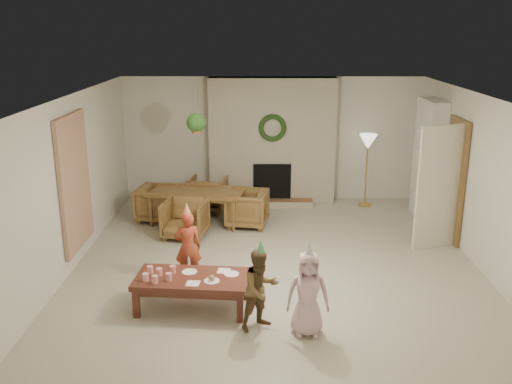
{
  "coord_description": "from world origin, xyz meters",
  "views": [
    {
      "loc": [
        -0.23,
        -7.61,
        3.45
      ],
      "look_at": [
        -0.3,
        0.4,
        1.05
      ],
      "focal_mm": 38.96,
      "sensor_mm": 36.0,
      "label": 1
    }
  ],
  "objects_px": {
    "dining_chair_right": "(247,208)",
    "child_red": "(188,247)",
    "dining_chair_far": "(207,194)",
    "coffee_table_top": "(192,279)",
    "child_pink": "(308,294)",
    "dining_chair_near": "(185,219)",
    "dining_table": "(197,207)",
    "dining_chair_left": "(158,203)",
    "child_plaid": "(261,289)"
  },
  "relations": [
    {
      "from": "dining_chair_right",
      "to": "child_red",
      "type": "height_order",
      "value": "child_red"
    },
    {
      "from": "dining_chair_far",
      "to": "coffee_table_top",
      "type": "height_order",
      "value": "dining_chair_far"
    },
    {
      "from": "child_pink",
      "to": "dining_chair_right",
      "type": "bearing_deg",
      "value": 102.14
    },
    {
      "from": "dining_chair_near",
      "to": "coffee_table_top",
      "type": "relative_size",
      "value": 0.51
    },
    {
      "from": "dining_table",
      "to": "dining_chair_left",
      "type": "bearing_deg",
      "value": -180.0
    },
    {
      "from": "child_red",
      "to": "dining_chair_far",
      "type": "bearing_deg",
      "value": -97.44
    },
    {
      "from": "dining_chair_far",
      "to": "dining_chair_right",
      "type": "relative_size",
      "value": 1.0
    },
    {
      "from": "dining_chair_near",
      "to": "dining_table",
      "type": "bearing_deg",
      "value": 90.0
    },
    {
      "from": "child_red",
      "to": "child_plaid",
      "type": "relative_size",
      "value": 1.03
    },
    {
      "from": "dining_chair_far",
      "to": "dining_table",
      "type": "bearing_deg",
      "value": 90.0
    },
    {
      "from": "child_pink",
      "to": "dining_table",
      "type": "bearing_deg",
      "value": 114.0
    },
    {
      "from": "dining_table",
      "to": "child_plaid",
      "type": "xyz_separation_m",
      "value": [
        1.16,
        -3.67,
        0.2
      ]
    },
    {
      "from": "dining_table",
      "to": "child_plaid",
      "type": "height_order",
      "value": "child_plaid"
    },
    {
      "from": "dining_chair_far",
      "to": "child_plaid",
      "type": "height_order",
      "value": "child_plaid"
    },
    {
      "from": "dining_chair_near",
      "to": "dining_chair_right",
      "type": "relative_size",
      "value": 1.0
    },
    {
      "from": "dining_chair_right",
      "to": "coffee_table_top",
      "type": "xyz_separation_m",
      "value": [
        -0.62,
        -3.06,
        0.08
      ]
    },
    {
      "from": "dining_chair_left",
      "to": "child_pink",
      "type": "relative_size",
      "value": 0.7
    },
    {
      "from": "dining_chair_right",
      "to": "child_plaid",
      "type": "distance_m",
      "value": 3.53
    },
    {
      "from": "dining_table",
      "to": "coffee_table_top",
      "type": "relative_size",
      "value": 1.19
    },
    {
      "from": "child_red",
      "to": "child_pink",
      "type": "height_order",
      "value": "child_red"
    },
    {
      "from": "coffee_table_top",
      "to": "child_plaid",
      "type": "distance_m",
      "value": 0.98
    },
    {
      "from": "dining_table",
      "to": "child_plaid",
      "type": "relative_size",
      "value": 1.69
    },
    {
      "from": "child_plaid",
      "to": "dining_chair_left",
      "type": "bearing_deg",
      "value": 82.52
    },
    {
      "from": "dining_chair_near",
      "to": "dining_chair_far",
      "type": "xyz_separation_m",
      "value": [
        0.24,
        1.45,
        0.0
      ]
    },
    {
      "from": "dining_table",
      "to": "dining_chair_near",
      "type": "bearing_deg",
      "value": -90.0
    },
    {
      "from": "dining_chair_far",
      "to": "child_plaid",
      "type": "xyz_separation_m",
      "value": [
        1.03,
        -4.4,
        0.17
      ]
    },
    {
      "from": "dining_chair_right",
      "to": "child_red",
      "type": "bearing_deg",
      "value": -8.98
    },
    {
      "from": "coffee_table_top",
      "to": "child_pink",
      "type": "distance_m",
      "value": 1.53
    },
    {
      "from": "dining_chair_right",
      "to": "child_plaid",
      "type": "xyz_separation_m",
      "value": [
        0.25,
        -3.52,
        0.17
      ]
    },
    {
      "from": "coffee_table_top",
      "to": "dining_chair_left",
      "type": "bearing_deg",
      "value": 111.3
    },
    {
      "from": "dining_chair_left",
      "to": "child_plaid",
      "type": "bearing_deg",
      "value": -144.06
    },
    {
      "from": "dining_chair_near",
      "to": "dining_chair_right",
      "type": "xyz_separation_m",
      "value": [
        1.03,
        0.57,
        0.0
      ]
    },
    {
      "from": "dining_chair_right",
      "to": "child_plaid",
      "type": "bearing_deg",
      "value": 13.53
    },
    {
      "from": "child_pink",
      "to": "coffee_table_top",
      "type": "bearing_deg",
      "value": 156.94
    },
    {
      "from": "dining_chair_far",
      "to": "child_red",
      "type": "relative_size",
      "value": 0.7
    },
    {
      "from": "dining_table",
      "to": "coffee_table_top",
      "type": "distance_m",
      "value": 3.23
    },
    {
      "from": "dining_table",
      "to": "coffee_table_top",
      "type": "bearing_deg",
      "value": -75.31
    },
    {
      "from": "child_plaid",
      "to": "child_pink",
      "type": "distance_m",
      "value": 0.56
    },
    {
      "from": "child_plaid",
      "to": "child_pink",
      "type": "bearing_deg",
      "value": -48.48
    },
    {
      "from": "dining_chair_right",
      "to": "child_pink",
      "type": "distance_m",
      "value": 3.74
    },
    {
      "from": "dining_chair_far",
      "to": "child_plaid",
      "type": "distance_m",
      "value": 4.52
    },
    {
      "from": "dining_chair_right",
      "to": "child_pink",
      "type": "xyz_separation_m",
      "value": [
        0.79,
        -3.66,
        0.18
      ]
    },
    {
      "from": "dining_chair_near",
      "to": "dining_chair_far",
      "type": "bearing_deg",
      "value": 90.0
    },
    {
      "from": "dining_chair_near",
      "to": "child_pink",
      "type": "distance_m",
      "value": 3.58
    },
    {
      "from": "dining_chair_left",
      "to": "child_pink",
      "type": "distance_m",
      "value": 4.62
    },
    {
      "from": "dining_table",
      "to": "child_red",
      "type": "height_order",
      "value": "child_red"
    },
    {
      "from": "dining_table",
      "to": "dining_chair_left",
      "type": "relative_size",
      "value": 2.34
    },
    {
      "from": "child_red",
      "to": "child_plaid",
      "type": "bearing_deg",
      "value": 121.14
    },
    {
      "from": "dining_chair_left",
      "to": "child_red",
      "type": "relative_size",
      "value": 0.7
    },
    {
      "from": "coffee_table_top",
      "to": "dining_chair_right",
      "type": "bearing_deg",
      "value": 82.89
    }
  ]
}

